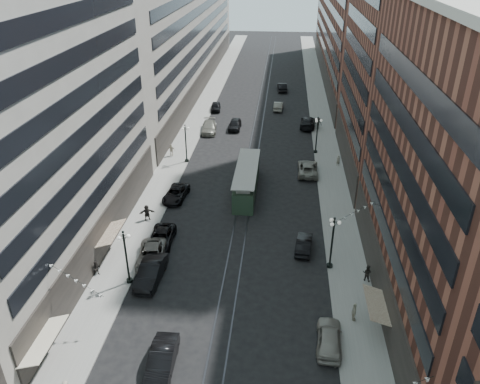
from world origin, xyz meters
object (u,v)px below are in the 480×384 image
at_px(car_14, 278,106).
at_px(pedestrian_8, 338,160).
at_px(pedestrian_5, 147,213).
at_px(car_extra_1, 151,255).
at_px(pedestrian_2, 97,268).
at_px(car_12, 308,122).
at_px(car_5, 162,360).
at_px(car_extra_2, 151,272).
at_px(car_11, 308,168).
at_px(pedestrian_7, 367,273).
at_px(car_10, 304,244).
at_px(car_extra_0, 282,87).
at_px(car_4, 329,338).
at_px(pedestrian_9, 318,123).
at_px(lamppost_se_mid, 317,134).
at_px(car_9, 216,107).
at_px(lamppost_se_far, 332,241).
at_px(lamppost_sw_far, 126,255).
at_px(car_7, 176,194).
at_px(streetcar, 247,181).
at_px(pedestrian_6, 172,150).
at_px(pedestrian_4, 354,312).
at_px(car_2, 161,238).
at_px(car_8, 209,127).
at_px(lamppost_sw_mid, 186,142).
at_px(car_13, 235,124).

distance_m(car_14, pedestrian_8, 26.21).
bearing_deg(pedestrian_5, car_extra_1, -92.86).
bearing_deg(pedestrian_2, car_12, 42.46).
relative_size(car_5, pedestrian_8, 3.18).
bearing_deg(car_extra_2, car_5, -68.56).
relative_size(car_11, pedestrian_7, 3.42).
relative_size(pedestrian_2, car_10, 0.35).
bearing_deg(car_extra_0, car_extra_2, 74.85).
bearing_deg(car_4, pedestrian_9, -87.90).
relative_size(pedestrian_9, car_extra_2, 0.35).
height_order(car_4, car_extra_2, car_extra_2).
bearing_deg(lamppost_se_mid, car_9, 133.24).
height_order(lamppost_se_far, car_9, lamppost_se_far).
distance_m(lamppost_sw_far, car_7, 16.43).
xyz_separation_m(streetcar, car_extra_2, (-7.34, -18.26, -0.64)).
bearing_deg(car_9, car_12, -29.16).
relative_size(car_14, pedestrian_5, 2.54).
relative_size(lamppost_sw_far, pedestrian_6, 3.06).
bearing_deg(car_extra_2, pedestrian_8, 56.42).
height_order(pedestrian_2, pedestrian_6, pedestrian_6).
xyz_separation_m(lamppost_se_mid, pedestrian_9, (0.87, 10.29, -2.00)).
height_order(car_12, pedestrian_8, pedestrian_8).
bearing_deg(pedestrian_4, pedestrian_2, 82.77).
relative_size(pedestrian_2, pedestrian_8, 0.94).
xyz_separation_m(streetcar, car_4, (8.40, -24.85, -0.73)).
distance_m(car_2, car_14, 46.97).
distance_m(car_8, car_10, 35.76).
bearing_deg(pedestrian_2, car_extra_2, -22.21).
height_order(lamppost_se_mid, pedestrian_4, lamppost_se_mid).
bearing_deg(lamppost_sw_mid, car_extra_0, 71.26).
xyz_separation_m(car_5, pedestrian_6, (-7.92, 38.13, 0.22)).
distance_m(car_14, car_extra_0, 12.93).
xyz_separation_m(car_7, car_9, (0.00, 34.48, 0.03)).
bearing_deg(car_10, lamppost_sw_mid, -45.06).
height_order(streetcar, car_4, streetcar).
bearing_deg(car_extra_2, car_extra_0, 82.47).
relative_size(car_4, car_extra_0, 0.92).
bearing_deg(pedestrian_7, pedestrian_2, 27.89).
xyz_separation_m(car_13, car_extra_1, (-4.21, -37.84, -0.05)).
height_order(car_14, car_extra_1, car_extra_1).
distance_m(car_12, pedestrian_6, 24.88).
relative_size(lamppost_sw_far, lamppost_se_mid, 1.00).
height_order(streetcar, pedestrian_6, streetcar).
bearing_deg(pedestrian_2, pedestrian_4, -30.72).
xyz_separation_m(lamppost_sw_mid, pedestrian_4, (19.80, -30.05, -2.11)).
bearing_deg(car_14, lamppost_sw_far, 79.13).
distance_m(lamppost_se_far, pedestrian_9, 38.36).
bearing_deg(lamppost_sw_mid, car_7, -85.75).
bearing_deg(pedestrian_9, car_12, 156.76).
relative_size(car_5, car_7, 0.99).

